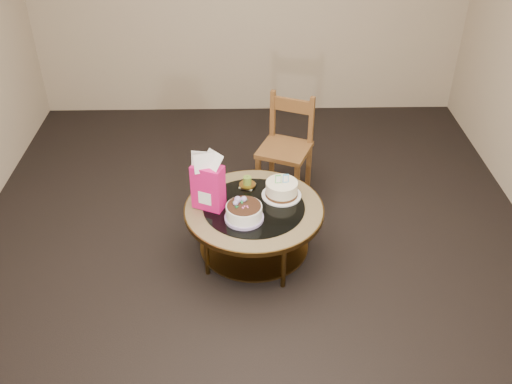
{
  "coord_description": "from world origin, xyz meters",
  "views": [
    {
      "loc": [
        -0.06,
        -3.33,
        2.91
      ],
      "look_at": [
        0.01,
        0.02,
        0.57
      ],
      "focal_mm": 40.0,
      "sensor_mm": 36.0,
      "label": 1
    }
  ],
  "objects_px": {
    "decorated_cake": "(244,213)",
    "cream_cake": "(282,189)",
    "coffee_table": "(254,215)",
    "gift_bag": "(208,181)",
    "dining_chair": "(286,147)"
  },
  "relations": [
    {
      "from": "decorated_cake",
      "to": "cream_cake",
      "type": "relative_size",
      "value": 0.94
    },
    {
      "from": "coffee_table",
      "to": "cream_cake",
      "type": "distance_m",
      "value": 0.28
    },
    {
      "from": "cream_cake",
      "to": "gift_bag",
      "type": "distance_m",
      "value": 0.57
    },
    {
      "from": "decorated_cake",
      "to": "gift_bag",
      "type": "bearing_deg",
      "value": 148.5
    },
    {
      "from": "decorated_cake",
      "to": "gift_bag",
      "type": "height_order",
      "value": "gift_bag"
    },
    {
      "from": "decorated_cake",
      "to": "dining_chair",
      "type": "distance_m",
      "value": 1.09
    },
    {
      "from": "decorated_cake",
      "to": "cream_cake",
      "type": "xyz_separation_m",
      "value": [
        0.28,
        0.28,
        0.01
      ]
    },
    {
      "from": "gift_bag",
      "to": "decorated_cake",
      "type": "bearing_deg",
      "value": -7.39
    },
    {
      "from": "gift_bag",
      "to": "dining_chair",
      "type": "bearing_deg",
      "value": 78.84
    },
    {
      "from": "dining_chair",
      "to": "coffee_table",
      "type": "bearing_deg",
      "value": -85.7
    },
    {
      "from": "coffee_table",
      "to": "gift_bag",
      "type": "bearing_deg",
      "value": 178.08
    },
    {
      "from": "cream_cake",
      "to": "coffee_table",
      "type": "bearing_deg",
      "value": -153.85
    },
    {
      "from": "decorated_cake",
      "to": "cream_cake",
      "type": "height_order",
      "value": "cream_cake"
    },
    {
      "from": "cream_cake",
      "to": "gift_bag",
      "type": "xyz_separation_m",
      "value": [
        -0.53,
        -0.12,
        0.16
      ]
    },
    {
      "from": "cream_cake",
      "to": "decorated_cake",
      "type": "bearing_deg",
      "value": -141.94
    }
  ]
}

